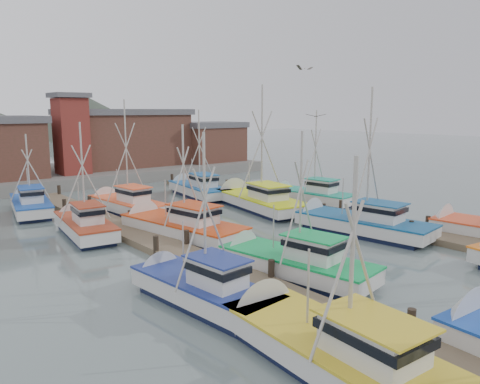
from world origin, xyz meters
TOP-DOWN VIEW (x-y plane):
  - ground at (0.00, 0.00)m, footprint 260.00×260.00m
  - dock_left at (-7.00, 4.04)m, footprint 2.30×46.00m
  - dock_right at (7.00, 4.04)m, footprint 2.30×46.00m
  - quay at (0.00, 37.00)m, footprint 44.00×16.00m
  - shed_center at (6.00, 37.00)m, footprint 14.84×9.54m
  - shed_right at (17.00, 34.00)m, footprint 8.48×6.36m
  - lookout_tower at (-2.00, 33.00)m, footprint 3.60×3.60m
  - boat_2 at (-9.52, -8.31)m, footprint 3.61×9.55m
  - boat_4 at (-4.51, -1.62)m, footprint 3.78×8.67m
  - boat_5 at (4.64, 1.16)m, footprint 4.11×9.73m
  - boat_6 at (-9.81, -1.49)m, footprint 3.13×7.90m
  - boat_8 at (-4.75, 8.04)m, footprint 4.41×9.82m
  - boat_9 at (4.87, 11.18)m, footprint 4.92×10.71m
  - boat_10 at (-9.23, 12.13)m, footprint 3.37×8.03m
  - boat_11 at (9.81, 9.93)m, footprint 3.41×8.17m
  - boat_12 at (-4.19, 16.63)m, footprint 3.69×8.47m
  - boat_13 at (4.35, 18.97)m, footprint 3.91×8.97m
  - boat_14 at (-9.84, 21.34)m, footprint 3.96×8.49m
  - gull_near at (-2.28, -0.37)m, footprint 1.51×0.66m
  - gull_far at (2.52, 2.97)m, footprint 1.47×0.65m

SIDE VIEW (x-z plane):
  - ground at x=0.00m, z-range 0.00..0.00m
  - dock_left at x=-7.00m, z-range -0.54..0.96m
  - dock_right at x=7.00m, z-range -0.54..0.96m
  - quay at x=0.00m, z-range 0.00..1.20m
  - boat_14 at x=-9.84m, z-range -2.73..4.08m
  - boat_4 at x=-4.51m, z-range -3.17..4.52m
  - boat_8 at x=-4.75m, z-range -3.29..4.65m
  - boat_2 at x=-9.52m, z-range -3.09..4.44m
  - boat_6 at x=-9.81m, z-range -3.16..4.52m
  - boat_10 at x=-9.23m, z-range -3.23..4.59m
  - boat_13 at x=4.35m, z-range -3.68..5.04m
  - boat_11 at x=9.81m, z-range -3.60..4.96m
  - boat_12 at x=-4.19m, z-range -4.02..5.39m
  - boat_5 at x=4.64m, z-range -4.41..5.79m
  - boat_9 at x=4.87m, z-range -4.75..6.13m
  - shed_right at x=17.00m, z-range 1.24..6.44m
  - shed_center at x=6.00m, z-range 1.24..8.14m
  - lookout_tower at x=-2.00m, z-range 1.30..9.80m
  - gull_far at x=2.52m, z-range 7.47..7.71m
  - gull_near at x=-2.28m, z-range 9.89..10.13m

